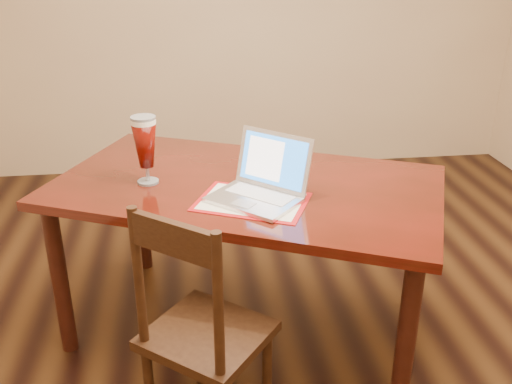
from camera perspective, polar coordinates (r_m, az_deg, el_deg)
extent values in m
plane|color=black|center=(2.92, 5.44, -15.11)|extent=(5.00, 5.00, 0.00)
cube|color=tan|center=(4.76, -0.64, 18.04)|extent=(4.50, 0.01, 2.70)
cube|color=#4B100A|center=(2.62, -0.99, 0.52)|extent=(1.99, 1.61, 0.04)
cylinder|color=black|center=(2.83, -19.02, -8.36)|extent=(0.08, 0.08, 0.77)
cylinder|color=black|center=(2.38, 14.72, -14.58)|extent=(0.08, 0.08, 0.77)
cylinder|color=black|center=(3.42, -11.39, -1.68)|extent=(0.08, 0.08, 0.77)
cylinder|color=black|center=(3.05, 15.68, -5.39)|extent=(0.08, 0.08, 0.77)
cube|color=#A10E11|center=(2.42, -0.41, -0.98)|extent=(0.55, 0.49, 0.00)
cube|color=silver|center=(2.42, -0.41, -0.94)|extent=(0.49, 0.43, 0.00)
cube|color=silver|center=(2.41, -0.29, -0.78)|extent=(0.43, 0.43, 0.02)
cube|color=silver|center=(2.44, 0.38, -0.19)|extent=(0.29, 0.28, 0.00)
cube|color=#B7B7BC|center=(2.35, -1.27, -1.17)|extent=(0.11, 0.11, 0.00)
cube|color=silver|center=(2.48, 1.79, 3.17)|extent=(0.32, 0.29, 0.24)
cube|color=blue|center=(2.48, 1.71, 3.17)|extent=(0.27, 0.25, 0.20)
cube|color=white|center=(2.50, 0.87, 3.37)|extent=(0.16, 0.15, 0.17)
cylinder|color=silver|center=(2.66, -10.73, 1.03)|extent=(0.10, 0.10, 0.01)
cylinder|color=silver|center=(2.64, -10.79, 1.83)|extent=(0.02, 0.02, 0.07)
cylinder|color=white|center=(2.56, -11.21, 6.94)|extent=(0.11, 0.11, 0.02)
cylinder|color=silver|center=(2.56, -11.24, 7.29)|extent=(0.11, 0.11, 0.01)
cylinder|color=silver|center=(2.88, 0.44, 3.64)|extent=(0.06, 0.06, 0.04)
cylinder|color=silver|center=(2.95, 1.87, 4.12)|extent=(0.06, 0.06, 0.04)
cube|color=#331D0E|center=(2.27, -4.87, -14.08)|extent=(0.59, 0.59, 0.04)
cylinder|color=#331D0E|center=(2.60, -5.73, -14.93)|extent=(0.04, 0.04, 0.42)
cylinder|color=#331D0E|center=(2.45, 1.12, -17.64)|extent=(0.04, 0.04, 0.42)
cylinder|color=#331D0E|center=(2.10, -11.68, -8.29)|extent=(0.04, 0.04, 0.55)
cylinder|color=#331D0E|center=(1.91, -3.79, -11.34)|extent=(0.04, 0.04, 0.55)
cube|color=#331D0E|center=(1.89, -8.28, -4.62)|extent=(0.29, 0.24, 0.12)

